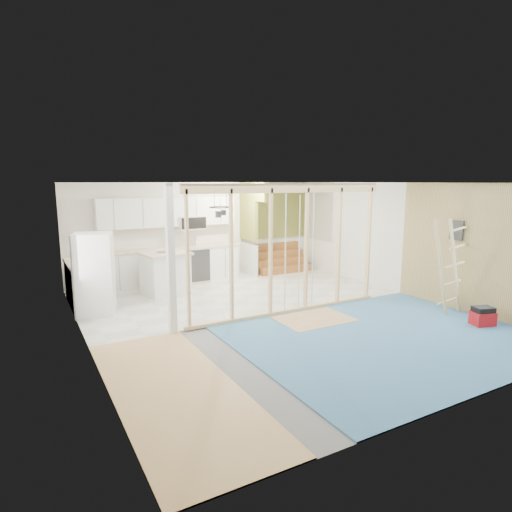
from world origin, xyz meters
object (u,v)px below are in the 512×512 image
island (165,273)px  ladder (450,266)px  toolbox (483,317)px  fridge (95,274)px

island → ladder: bearing=-51.0°
toolbox → fridge: bearing=163.4°
fridge → ladder: bearing=-12.3°
toolbox → ladder: bearing=104.6°
fridge → toolbox: 7.40m
toolbox → ladder: ladder is taller
island → toolbox: 6.72m
ladder → island: bearing=147.9°
island → ladder: (4.45, -4.26, 0.47)m
fridge → toolbox: bearing=-18.0°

